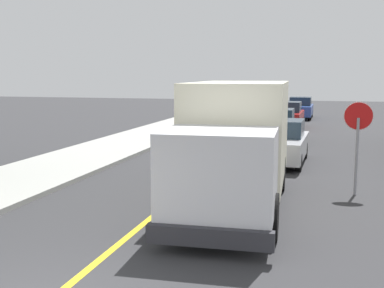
{
  "coord_description": "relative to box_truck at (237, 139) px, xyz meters",
  "views": [
    {
      "loc": [
        3.91,
        -5.47,
        3.4
      ],
      "look_at": [
        0.24,
        7.97,
        1.4
      ],
      "focal_mm": 45.42,
      "sensor_mm": 36.0,
      "label": 1
    }
  ],
  "objects": [
    {
      "name": "centre_line_yellow",
      "position": [
        -1.76,
        3.22,
        -1.76
      ],
      "size": [
        0.16,
        56.0,
        0.01
      ],
      "primitive_type": "cube",
      "color": "gold",
      "rests_on": "ground"
    },
    {
      "name": "box_truck",
      "position": [
        0.0,
        0.0,
        0.0
      ],
      "size": [
        2.74,
        7.29,
        3.2
      ],
      "color": "#F2EDCC",
      "rests_on": "ground"
    },
    {
      "name": "parked_car_near",
      "position": [
        0.6,
        6.52,
        -0.97
      ],
      "size": [
        1.94,
        4.46,
        1.67
      ],
      "color": "#B7B7BC",
      "rests_on": "ground"
    },
    {
      "name": "parked_car_mid",
      "position": [
        -0.14,
        12.55,
        -0.97
      ],
      "size": [
        1.82,
        4.41,
        1.67
      ],
      "color": "#4C564C",
      "rests_on": "ground"
    },
    {
      "name": "parked_car_far",
      "position": [
        -0.1,
        19.34,
        -0.97
      ],
      "size": [
        1.91,
        4.45,
        1.67
      ],
      "color": "maroon",
      "rests_on": "ground"
    },
    {
      "name": "parked_car_furthest",
      "position": [
        0.36,
        26.4,
        -0.97
      ],
      "size": [
        1.87,
        4.43,
        1.67
      ],
      "color": "#2D4793",
      "rests_on": "ground"
    },
    {
      "name": "stop_sign",
      "position": [
        3.08,
        2.02,
        0.09
      ],
      "size": [
        0.8,
        0.1,
        2.65
      ],
      "color": "gray",
      "rests_on": "ground"
    }
  ]
}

